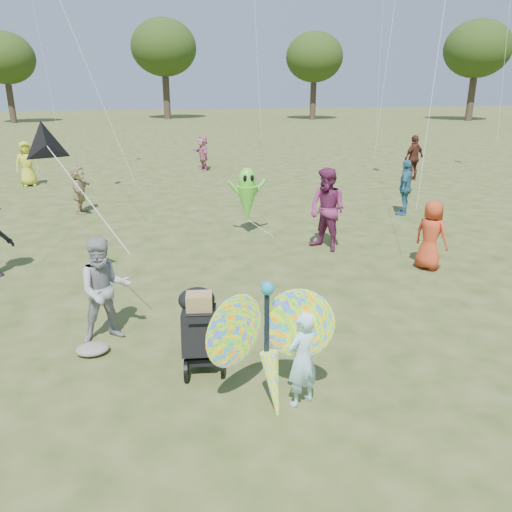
% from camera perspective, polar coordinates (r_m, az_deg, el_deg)
% --- Properties ---
extents(ground, '(160.00, 160.00, 0.00)m').
position_cam_1_polar(ground, '(7.17, 4.44, -12.07)').
color(ground, '#51592B').
rests_on(ground, ground).
extents(child_girl, '(0.52, 0.44, 1.22)m').
position_cam_1_polar(child_girl, '(6.06, 5.31, -11.67)').
color(child_girl, '#A6E0EC').
rests_on(child_girl, ground).
extents(adult_man, '(0.90, 0.77, 1.62)m').
position_cam_1_polar(adult_man, '(7.74, -16.88, -3.73)').
color(adult_man, '#94959A').
rests_on(adult_man, ground).
extents(grey_bag, '(0.48, 0.39, 0.15)m').
position_cam_1_polar(grey_bag, '(7.70, -18.19, -10.05)').
color(grey_bag, gray).
rests_on(grey_bag, ground).
extents(crowd_a, '(0.75, 0.85, 1.47)m').
position_cam_1_polar(crowd_a, '(11.00, 19.37, 2.27)').
color(crowd_a, '#B93C1D').
rests_on(crowd_a, ground).
extents(crowd_c, '(0.91, 1.00, 1.64)m').
position_cam_1_polar(crowd_c, '(15.54, 16.69, 7.50)').
color(crowd_c, '#306986').
rests_on(crowd_c, ground).
extents(crowd_d, '(0.56, 1.38, 1.44)m').
position_cam_1_polar(crowd_d, '(16.04, -19.56, 7.19)').
color(crowd_d, tan).
rests_on(crowd_d, ground).
extents(crowd_e, '(1.10, 1.17, 1.92)m').
position_cam_1_polar(crowd_e, '(11.67, 8.13, 5.24)').
color(crowd_e, '#6F254F').
rests_on(crowd_e, ground).
extents(crowd_g, '(0.95, 0.75, 1.69)m').
position_cam_1_polar(crowd_g, '(21.25, -24.72, 9.55)').
color(crowd_g, gold).
rests_on(crowd_g, ground).
extents(crowd_h, '(1.15, 0.81, 1.82)m').
position_cam_1_polar(crowd_h, '(21.53, 17.59, 10.64)').
color(crowd_h, '#4B2219').
rests_on(crowd_h, ground).
extents(crowd_j, '(0.77, 1.52, 1.57)m').
position_cam_1_polar(crowd_j, '(23.29, -6.10, 11.66)').
color(crowd_j, '#BB6B83').
rests_on(crowd_j, ground).
extents(jogging_stroller, '(0.58, 1.09, 1.09)m').
position_cam_1_polar(jogging_stroller, '(6.89, -6.50, -7.67)').
color(jogging_stroller, black).
rests_on(jogging_stroller, ground).
extents(butterfly_kite, '(1.74, 0.75, 1.81)m').
position_cam_1_polar(butterfly_kite, '(5.88, 1.52, -10.21)').
color(butterfly_kite, '#F1265F').
rests_on(butterfly_kite, ground).
extents(delta_kite_rig, '(1.70, 2.14, 1.84)m').
position_cam_1_polar(delta_kite_rig, '(9.23, -22.77, 11.49)').
color(delta_kite_rig, black).
rests_on(delta_kite_rig, ground).
extents(alien_kite, '(1.12, 0.69, 1.74)m').
position_cam_1_polar(alien_kite, '(12.81, -1.02, 6.68)').
color(alien_kite, '#5AD131').
rests_on(alien_kite, ground).
extents(tree_line, '(91.78, 33.60, 10.79)m').
position_cam_1_polar(tree_line, '(51.23, -7.68, 22.31)').
color(tree_line, '#3A2D21').
rests_on(tree_line, ground).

